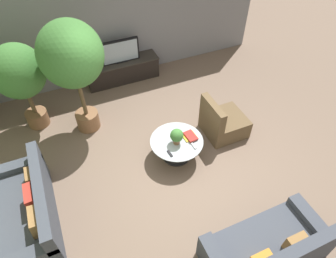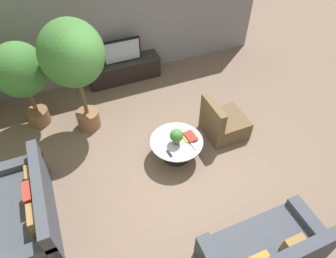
{
  "view_description": "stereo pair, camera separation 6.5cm",
  "coord_description": "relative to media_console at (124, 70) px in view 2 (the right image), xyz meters",
  "views": [
    {
      "loc": [
        -1.5,
        -3.22,
        4.52
      ],
      "look_at": [
        0.07,
        0.37,
        0.55
      ],
      "focal_mm": 32.0,
      "sensor_mm": 36.0,
      "label": 1
    },
    {
      "loc": [
        -1.44,
        -3.24,
        4.52
      ],
      "look_at": [
        0.07,
        0.37,
        0.55
      ],
      "focal_mm": 32.0,
      "sensor_mm": 36.0,
      "label": 2
    }
  ],
  "objects": [
    {
      "name": "television",
      "position": [
        0.0,
        -0.0,
        0.53
      ],
      "size": [
        0.91,
        0.13,
        0.56
      ],
      "color": "black",
      "rests_on": "media_console"
    },
    {
      "name": "book_stack",
      "position": [
        0.44,
        -2.82,
        0.18
      ],
      "size": [
        0.25,
        0.29,
        0.05
      ],
      "color": "gold",
      "rests_on": "coffee_table"
    },
    {
      "name": "ground_plane",
      "position": [
        0.03,
        -2.94,
        -0.27
      ],
      "size": [
        24.0,
        24.0,
        0.0
      ],
      "primitive_type": "plane",
      "color": "brown"
    },
    {
      "name": "remote_silver",
      "position": [
        0.4,
        -3.06,
        0.17
      ],
      "size": [
        0.05,
        0.16,
        0.02
      ],
      "primitive_type": "cube",
      "rotation": [
        0.0,
        0.0,
        0.04
      ],
      "color": "gray",
      "rests_on": "coffee_table"
    },
    {
      "name": "coffee_table",
      "position": [
        0.17,
        -2.81,
        0.03
      ],
      "size": [
        0.99,
        0.99,
        0.43
      ],
      "color": "black",
      "rests_on": "ground"
    },
    {
      "name": "potted_plant_tabletop",
      "position": [
        0.15,
        -2.85,
        0.34
      ],
      "size": [
        0.24,
        0.24,
        0.32
      ],
      "color": "brown",
      "rests_on": "coffee_table"
    },
    {
      "name": "potted_palm_tall",
      "position": [
        -2.15,
        -0.8,
        0.99
      ],
      "size": [
        1.0,
        1.0,
        1.87
      ],
      "color": "brown",
      "rests_on": "ground"
    },
    {
      "name": "remote_black",
      "position": [
        -0.07,
        -3.05,
        0.17
      ],
      "size": [
        0.06,
        0.16,
        0.02
      ],
      "primitive_type": "cube",
      "rotation": [
        0.0,
        0.0,
        0.1
      ],
      "color": "black",
      "rests_on": "coffee_table"
    },
    {
      "name": "couch_near_entry",
      "position": [
        0.53,
        -5.11,
        0.01
      ],
      "size": [
        1.76,
        0.84,
        0.84
      ],
      "rotation": [
        0.0,
        0.0,
        3.14
      ],
      "color": "#3D424C",
      "rests_on": "ground"
    },
    {
      "name": "potted_palm_corner",
      "position": [
        -1.18,
        -1.32,
        1.4
      ],
      "size": [
        1.14,
        1.14,
        2.36
      ],
      "color": "brown",
      "rests_on": "ground"
    },
    {
      "name": "armchair_wicker",
      "position": [
        1.3,
        -2.61,
        -0.0
      ],
      "size": [
        0.8,
        0.76,
        0.86
      ],
      "rotation": [
        0.0,
        0.0,
        1.57
      ],
      "color": "brown",
      "rests_on": "ground"
    },
    {
      "name": "couch_by_wall",
      "position": [
        -2.51,
        -3.12,
        0.01
      ],
      "size": [
        0.84,
        1.84,
        0.84
      ],
      "rotation": [
        0.0,
        0.0,
        -1.57
      ],
      "color": "#3D424C",
      "rests_on": "ground"
    },
    {
      "name": "back_wall_stone",
      "position": [
        0.03,
        0.32,
        1.23
      ],
      "size": [
        7.4,
        0.12,
        3.0
      ],
      "primitive_type": "cube",
      "color": "slate",
      "rests_on": "ground"
    },
    {
      "name": "media_console",
      "position": [
        0.0,
        0.0,
        0.0
      ],
      "size": [
        1.8,
        0.5,
        0.53
      ],
      "color": "black",
      "rests_on": "ground"
    }
  ]
}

